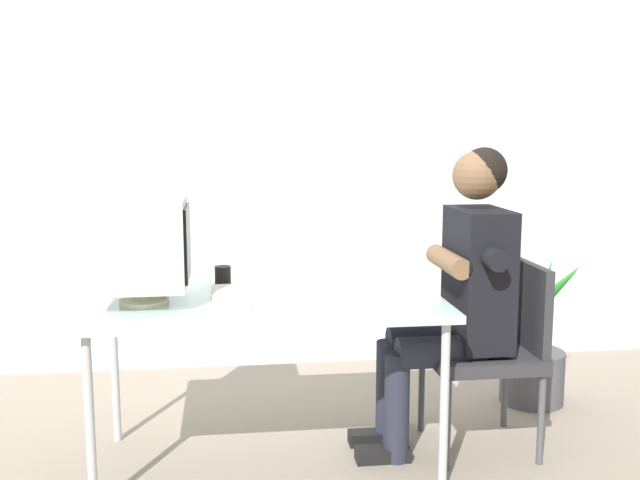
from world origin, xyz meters
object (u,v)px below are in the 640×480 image
Objects in this scene: keyboard at (230,297)px; person_seated at (459,287)px; crt_monitor at (143,244)px; office_chair at (494,343)px; desk at (267,311)px; desk_mug at (223,277)px; potted_plant at (533,347)px.

person_seated reaches higher than keyboard.
office_chair is at bearing 2.20° from crt_monitor.
desk is 1.09× the size of person_seated.
person_seated is 1.06m from desk_mug.
desk is 0.86m from person_seated.
keyboard is at bearing -160.88° from potted_plant.
desk is 0.17m from keyboard.
crt_monitor reaches higher than keyboard.
office_chair reaches higher than desk_mug.
office_chair is 1.26m from desk_mug.
desk is 0.58m from crt_monitor.
crt_monitor is at bearing -139.25° from desk_mug.
potted_plant reaches higher than keyboard.
desk is 3.45× the size of keyboard.
keyboard is at bearing 1.85° from crt_monitor.
keyboard reaches higher than desk.
crt_monitor reaches higher than office_chair.
office_chair is at bearing 2.30° from keyboard.
person_seated is at bearing -139.04° from potted_plant.
potted_plant is (0.58, 0.50, -0.45)m from person_seated.
crt_monitor is at bearing -177.80° from office_chair.
office_chair is (1.18, 0.05, -0.26)m from keyboard.
keyboard is 0.51× the size of office_chair.
crt_monitor is at bearing -178.15° from keyboard.
crt_monitor is (-0.50, -0.02, 0.30)m from desk.
person_seated is at bearing 180.00° from office_chair.
person_seated is 13.71× the size of desk_mug.
keyboard is (-0.16, -0.01, 0.06)m from desk.
potted_plant is at bearing 40.96° from person_seated.
office_chair is 8.55× the size of desk_mug.
crt_monitor is at bearing -177.52° from person_seated.
crt_monitor is 0.51× the size of office_chair.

